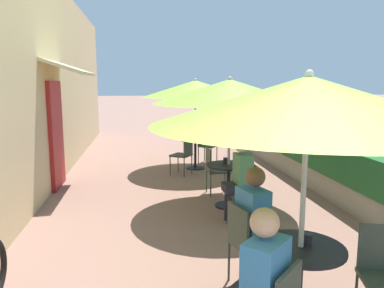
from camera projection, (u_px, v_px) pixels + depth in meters
cafe_facade_wall at (52, 81)px, 7.75m from camera, size 0.98×14.58×4.20m
planter_hedge at (291, 149)px, 8.75m from camera, size 0.60×13.58×1.01m
patio_table_near at (300, 270)px, 3.14m from camera, size 0.74×0.74×0.72m
patio_umbrella_near at (308, 101)px, 2.91m from camera, size 2.49×2.49×2.17m
cafe_chair_near_left at (247, 239)px, 3.75m from camera, size 0.49×0.49×0.87m
seated_patron_near_left at (257, 221)px, 3.77m from camera, size 0.47×0.42×1.25m
seated_patron_near_right at (258, 285)px, 2.57m from camera, size 0.51×0.51×1.25m
coffee_cup_near at (308, 239)px, 3.14m from camera, size 0.07×0.07×0.09m
patio_table_mid at (228, 177)px, 6.25m from camera, size 0.74×0.74×0.72m
patio_umbrella_mid at (230, 92)px, 6.02m from camera, size 2.49×2.49×2.17m
cafe_chair_mid_left at (246, 188)px, 5.57m from camera, size 0.41×0.41×0.87m
seated_patron_mid_left at (239, 177)px, 5.53m from camera, size 0.41×0.35×1.25m
cafe_chair_mid_right at (214, 167)px, 6.92m from camera, size 0.41×0.41×0.87m
coffee_cup_mid at (225, 160)px, 6.34m from camera, size 0.07×0.07×0.09m
patio_table_far at (195, 148)px, 9.04m from camera, size 0.74×0.74×0.72m
patio_umbrella_far at (195, 89)px, 8.81m from camera, size 2.49×2.49×2.17m
cafe_chair_far_left at (205, 143)px, 9.69m from camera, size 0.56×0.56×0.87m
cafe_chair_far_right at (184, 153)px, 8.38m from camera, size 0.56×0.56×0.87m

